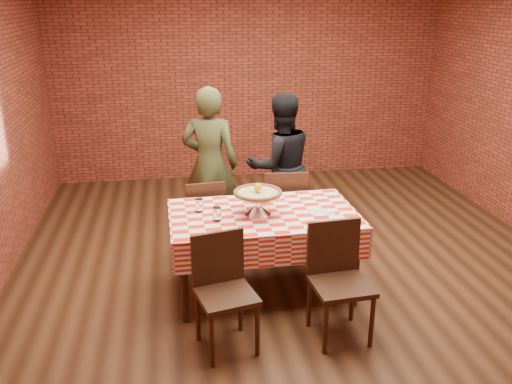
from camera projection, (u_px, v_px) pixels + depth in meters
The scene contains 19 objects.
ground at pixel (292, 266), 5.45m from camera, with size 6.00×6.00×0.00m, color black.
back_wall at pixel (249, 78), 7.75m from camera, with size 5.50×5.50×0.00m, color maroon.
table at pixel (263, 252), 4.89m from camera, with size 1.61×0.97×0.75m, color #3B2316.
tablecloth at pixel (263, 227), 4.81m from camera, with size 1.65×1.00×0.28m, color red, non-canonical shape.
pizza_stand at pixel (258, 204), 4.71m from camera, with size 0.42×0.42×0.19m, color silver, non-canonical shape.
pizza at pixel (258, 193), 4.68m from camera, with size 0.42×0.42×0.03m, color beige.
lemon at pixel (258, 188), 4.66m from camera, with size 0.07×0.07×0.08m, color yellow.
water_glass_left at pixel (217, 214), 4.58m from camera, with size 0.07×0.07×0.12m, color white.
water_glass_right at pixel (199, 205), 4.77m from camera, with size 0.07×0.07×0.12m, color white.
side_plate at pixel (319, 213), 4.74m from camera, with size 0.17×0.17×0.01m, color white.
sweetener_packet_a at pixel (332, 214), 4.72m from camera, with size 0.05×0.04×0.01m, color white.
sweetener_packet_b at pixel (342, 214), 4.73m from camera, with size 0.05×0.04×0.01m, color white.
condiment_caddy at pixel (263, 192), 5.06m from camera, with size 0.10×0.08×0.14m, color silver.
chair_near_left at pixel (226, 296), 4.04m from camera, with size 0.41×0.41×0.89m, color #3B2316, non-canonical shape.
chair_near_right at pixel (341, 285), 4.18m from camera, with size 0.43×0.43×0.91m, color #3B2316, non-canonical shape.
chair_far_left at pixel (204, 218), 5.49m from camera, with size 0.39×0.39×0.86m, color #3B2316, non-canonical shape.
chair_far_right at pixel (283, 209), 5.66m from camera, with size 0.44×0.44×0.92m, color #3B2316, non-canonical shape.
diner_olive at pixel (210, 164), 5.86m from camera, with size 0.61×0.40×1.68m, color #3D4422.
diner_black at pixel (280, 166), 5.96m from camera, with size 0.77×0.60×1.59m, color black.
Camera 1 is at (-1.12, -4.76, 2.54)m, focal length 38.29 mm.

